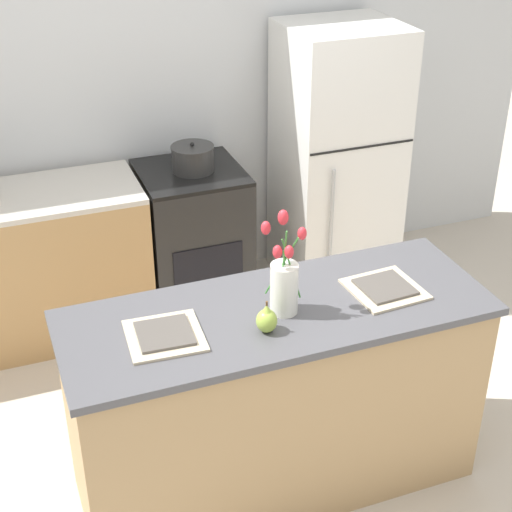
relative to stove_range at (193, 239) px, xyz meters
The scene contains 10 objects.
ground_plane 1.67m from the stove_range, 93.58° to the right, with size 10.00×10.00×0.00m, color beige.
back_wall 0.99m from the stove_range, 104.01° to the left, with size 5.20×0.08×2.70m.
kitchen_island 1.60m from the stove_range, 93.58° to the right, with size 1.80×0.66×0.95m.
stove_range is the anchor object (origin of this frame).
refrigerator 1.02m from the stove_range, ahead, with size 0.68×0.67×1.67m.
flower_vase 1.74m from the stove_range, 92.91° to the right, with size 0.16×0.13×0.44m.
pear_figurine 1.82m from the stove_range, 96.56° to the right, with size 0.08×0.08×0.14m.
plate_setting_left 1.80m from the stove_range, 109.78° to the right, with size 0.31×0.31×0.02m.
plate_setting_right 1.74m from the stove_range, 76.69° to the right, with size 0.31×0.31×0.02m.
cooking_pot 0.53m from the stove_range, 24.01° to the right, with size 0.25×0.25×0.18m.
Camera 1 is at (-1.04, -2.49, 2.73)m, focal length 55.00 mm.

